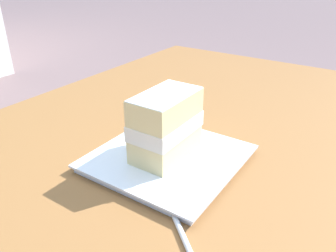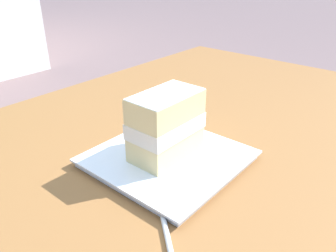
{
  "view_description": "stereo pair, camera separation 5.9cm",
  "coord_description": "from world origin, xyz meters",
  "px_view_note": "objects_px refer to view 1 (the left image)",
  "views": [
    {
      "loc": [
        0.53,
        0.27,
        1.04
      ],
      "look_at": [
        0.09,
        -0.02,
        0.78
      ],
      "focal_mm": 36.09,
      "sensor_mm": 36.0,
      "label": 1
    },
    {
      "loc": [
        0.49,
        0.32,
        1.04
      ],
      "look_at": [
        0.09,
        -0.02,
        0.78
      ],
      "focal_mm": 36.09,
      "sensor_mm": 36.0,
      "label": 2
    }
  ],
  "objects_px": {
    "dessert_plate": "(168,159)",
    "cake_slice": "(166,125)",
    "dessert_fork": "(176,220)",
    "patio_table": "(201,180)"
  },
  "relations": [
    {
      "from": "dessert_plate",
      "to": "cake_slice",
      "type": "distance_m",
      "value": 0.07
    },
    {
      "from": "patio_table",
      "to": "dessert_fork",
      "type": "height_order",
      "value": "dessert_fork"
    },
    {
      "from": "patio_table",
      "to": "cake_slice",
      "type": "distance_m",
      "value": 0.19
    },
    {
      "from": "dessert_plate",
      "to": "cake_slice",
      "type": "relative_size",
      "value": 1.89
    },
    {
      "from": "dessert_plate",
      "to": "cake_slice",
      "type": "height_order",
      "value": "cake_slice"
    },
    {
      "from": "dessert_fork",
      "to": "dessert_plate",
      "type": "bearing_deg",
      "value": -141.93
    },
    {
      "from": "cake_slice",
      "to": "dessert_fork",
      "type": "bearing_deg",
      "value": 39.38
    },
    {
      "from": "cake_slice",
      "to": "dessert_plate",
      "type": "bearing_deg",
      "value": 84.68
    },
    {
      "from": "patio_table",
      "to": "dessert_plate",
      "type": "relative_size",
      "value": 5.49
    },
    {
      "from": "dessert_plate",
      "to": "cake_slice",
      "type": "bearing_deg",
      "value": -95.32
    }
  ]
}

